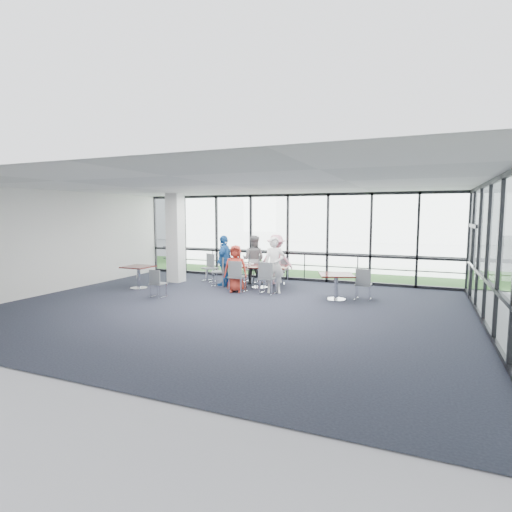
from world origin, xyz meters
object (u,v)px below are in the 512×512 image
at_px(side_table_right, 336,278).
at_px(diner_far_right, 276,260).
at_px(chair_spare_lb, 210,268).
at_px(diner_near_right, 274,265).
at_px(diner_end, 224,261).
at_px(chair_main_nr, 268,278).
at_px(chair_spare_la, 158,284).
at_px(diner_near_left, 236,269).
at_px(diner_far_left, 253,260).
at_px(side_table_left, 138,270).
at_px(chair_main_fr, 279,272).
at_px(chair_main_nl, 238,277).
at_px(main_table, 259,269).
at_px(chair_main_fl, 251,269).
at_px(chair_spare_r, 363,284).
at_px(chair_main_end, 220,272).
at_px(structural_column, 176,238).

relative_size(side_table_right, diner_far_right, 0.68).
bearing_deg(chair_spare_lb, diner_near_right, -176.34).
height_order(diner_end, chair_main_nr, diner_end).
height_order(chair_spare_la, chair_spare_lb, chair_spare_lb).
height_order(diner_near_left, diner_far_left, diner_far_left).
distance_m(side_table_right, chair_spare_la, 5.20).
xyz_separation_m(diner_far_left, diner_far_right, (0.80, 0.14, 0.02)).
bearing_deg(side_table_left, chair_main_fr, 33.17).
relative_size(side_table_left, side_table_right, 0.73).
height_order(diner_near_right, chair_spare_lb, diner_near_right).
relative_size(diner_far_left, diner_end, 0.98).
relative_size(diner_far_left, chair_main_fr, 1.94).
bearing_deg(chair_spare_lb, diner_end, 169.11).
height_order(diner_near_right, diner_far_left, diner_near_right).
bearing_deg(side_table_right, chair_spare_la, -161.21).
relative_size(chair_main_nl, chair_main_nr, 1.00).
xyz_separation_m(main_table, chair_main_nr, (0.62, -0.83, -0.13)).
bearing_deg(chair_spare_lb, side_table_right, -171.39).
relative_size(chair_main_fr, chair_spare_la, 1.08).
bearing_deg(chair_main_nr, chair_main_nl, -169.68).
bearing_deg(chair_main_fr, chair_main_fl, -16.44).
bearing_deg(diner_near_left, chair_spare_la, -155.26).
xyz_separation_m(diner_near_right, diner_end, (-1.98, 0.45, -0.01)).
bearing_deg(chair_spare_r, main_table, 173.35).
xyz_separation_m(main_table, chair_main_end, (-1.40, -0.18, -0.13)).
bearing_deg(chair_main_nr, chair_main_fr, 101.18).
distance_m(side_table_right, diner_near_right, 2.02).
bearing_deg(chair_main_nr, chair_spare_r, 7.59).
height_order(diner_near_right, diner_end, diner_near_right).
xyz_separation_m(structural_column, chair_spare_r, (6.73, -0.56, -1.15)).
bearing_deg(diner_near_left, structural_column, 143.75).
relative_size(structural_column, side_table_left, 3.69).
xyz_separation_m(chair_main_end, chair_spare_r, (4.86, -0.41, -0.04)).
distance_m(diner_near_left, diner_far_left, 1.64).
bearing_deg(diner_far_left, side_table_right, 151.14).
xyz_separation_m(diner_near_right, chair_main_fr, (-0.40, 1.56, -0.44)).
bearing_deg(chair_main_nr, side_table_right, 0.77).
height_order(diner_near_left, chair_spare_r, diner_near_left).
height_order(diner_end, chair_main_fr, diner_end).
bearing_deg(chair_spare_lb, main_table, -168.32).
xyz_separation_m(side_table_left, diner_near_left, (3.21, 0.72, 0.11)).
bearing_deg(diner_far_right, diner_near_left, 59.83).
bearing_deg(side_table_right, side_table_left, -173.20).
xyz_separation_m(diner_near_right, diner_far_right, (-0.46, 1.45, -0.00)).
distance_m(structural_column, side_table_left, 1.94).
height_order(diner_far_left, chair_main_nr, diner_far_left).
distance_m(main_table, chair_main_fr, 1.02).
xyz_separation_m(diner_far_right, chair_main_fl, (-0.98, 0.07, -0.40)).
distance_m(diner_near_right, diner_far_right, 1.52).
distance_m(structural_column, chair_main_nl, 3.26).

